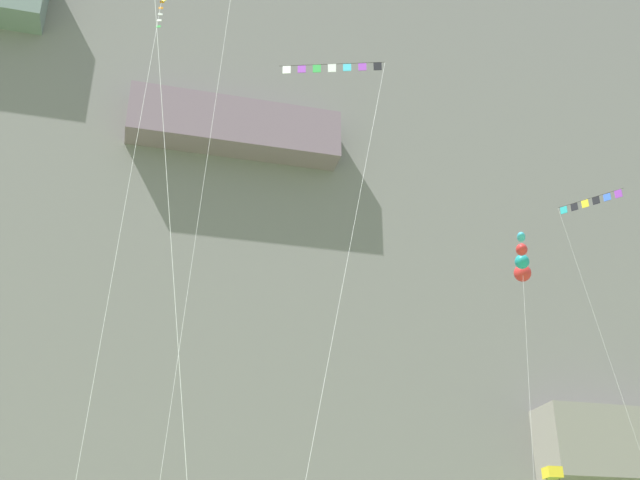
{
  "coord_description": "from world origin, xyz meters",
  "views": [
    {
      "loc": [
        -5.87,
        -3.59,
        2.24
      ],
      "look_at": [
        1.47,
        25.3,
        16.8
      ],
      "focal_mm": 43.09,
      "sensor_mm": 36.0,
      "label": 1
    }
  ],
  "objects_px": {
    "kite_banner_far_right": "(332,106)",
    "kite_diamond_low_right": "(156,30)",
    "kite_banner_upper_right": "(593,217)",
    "kite_windsock_low_left": "(522,263)"
  },
  "relations": [
    {
      "from": "kite_banner_far_right",
      "to": "kite_diamond_low_right",
      "type": "bearing_deg",
      "value": -163.5
    },
    {
      "from": "kite_banner_far_right",
      "to": "kite_banner_upper_right",
      "type": "height_order",
      "value": "kite_banner_upper_right"
    },
    {
      "from": "kite_banner_far_right",
      "to": "kite_windsock_low_left",
      "type": "bearing_deg",
      "value": 40.73
    },
    {
      "from": "kite_diamond_low_right",
      "to": "kite_banner_upper_right",
      "type": "bearing_deg",
      "value": 33.25
    },
    {
      "from": "kite_windsock_low_left",
      "to": "kite_banner_upper_right",
      "type": "height_order",
      "value": "kite_banner_upper_right"
    },
    {
      "from": "kite_diamond_low_right",
      "to": "kite_banner_upper_right",
      "type": "height_order",
      "value": "kite_banner_upper_right"
    },
    {
      "from": "kite_banner_upper_right",
      "to": "kite_banner_far_right",
      "type": "bearing_deg",
      "value": -142.85
    },
    {
      "from": "kite_windsock_low_left",
      "to": "kite_diamond_low_right",
      "type": "bearing_deg",
      "value": -145.68
    },
    {
      "from": "kite_diamond_low_right",
      "to": "kite_windsock_low_left",
      "type": "relative_size",
      "value": 1.09
    },
    {
      "from": "kite_diamond_low_right",
      "to": "kite_banner_upper_right",
      "type": "distance_m",
      "value": 37.58
    }
  ]
}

